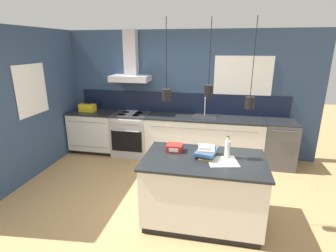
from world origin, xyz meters
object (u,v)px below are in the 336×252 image
dishwasher (279,144)px  bottle_on_island (227,149)px  yellow_toolbox (87,108)px  red_supply_box (175,148)px  oven_range (131,134)px  book_stack (206,152)px

dishwasher → bottle_on_island: (-1.04, -1.91, 0.58)m
bottle_on_island → yellow_toolbox: bearing=147.0°
dishwasher → red_supply_box: red_supply_box is taller
oven_range → red_supply_box: red_supply_box is taller
yellow_toolbox → bottle_on_island: bearing=-33.0°
oven_range → red_supply_box: (1.27, -1.82, 0.50)m
bottle_on_island → yellow_toolbox: 3.52m
oven_range → book_stack: bearing=-48.6°
dishwasher → bottle_on_island: bottle_on_island is taller
bottle_on_island → red_supply_box: bottle_on_island is taller
oven_range → book_stack: (1.70, -1.93, 0.52)m
dishwasher → book_stack: 2.39m
book_stack → yellow_toolbox: (-2.68, 1.94, 0.02)m
red_supply_box → yellow_toolbox: yellow_toolbox is taller
bottle_on_island → red_supply_box: bearing=172.9°
red_supply_box → bottle_on_island: bearing=-7.1°
dishwasher → red_supply_box: 2.57m
oven_range → dishwasher: bearing=0.1°
oven_range → dishwasher: 3.01m
book_stack → red_supply_box: 0.44m
oven_range → red_supply_box: 2.28m
bottle_on_island → dishwasher: bearing=61.5°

